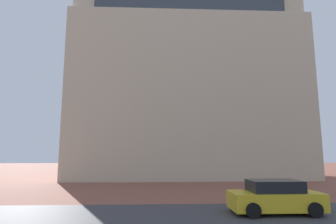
% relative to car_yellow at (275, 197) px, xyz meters
% --- Properties ---
extents(ground_plane, '(120.00, 120.00, 0.00)m').
position_rel_car_yellow_xyz_m(ground_plane, '(-4.47, -0.33, -0.71)').
color(ground_plane, brown).
extents(landmark_building, '(25.43, 14.20, 35.09)m').
position_rel_car_yellow_xyz_m(landmark_building, '(-1.88, 20.17, 9.94)').
color(landmark_building, beige).
rests_on(landmark_building, ground_plane).
extents(car_yellow, '(4.04, 1.95, 1.48)m').
position_rel_car_yellow_xyz_m(car_yellow, '(0.00, 0.00, 0.00)').
color(car_yellow, gold).
rests_on(car_yellow, ground_plane).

